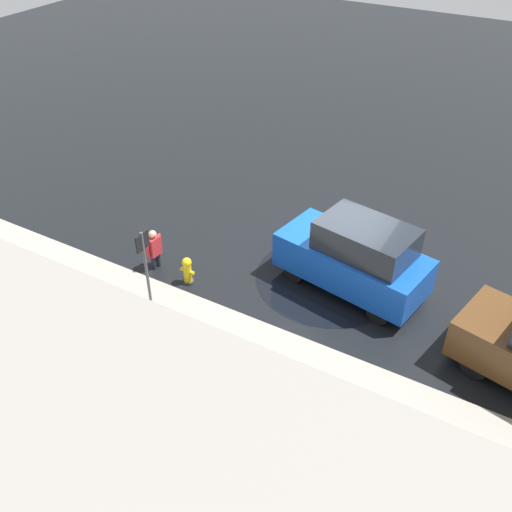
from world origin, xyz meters
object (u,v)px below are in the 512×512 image
object	(u,v)px
moving_hatchback	(355,257)
sign_post	(145,261)
pedestrian	(154,247)
fire_hydrant	(187,271)

from	to	relation	value
moving_hatchback	sign_post	distance (m)	5.29
moving_hatchback	pedestrian	bearing A→B (deg)	20.22
pedestrian	sign_post	distance (m)	2.03
fire_hydrant	pedestrian	world-z (taller)	pedestrian
pedestrian	moving_hatchback	bearing A→B (deg)	-159.78
moving_hatchback	sign_post	xyz separation A→B (m)	(4.04, 3.37, 0.55)
moving_hatchback	pedestrian	size ratio (longest dim) A/B	3.39
moving_hatchback	pedestrian	world-z (taller)	moving_hatchback
pedestrian	sign_post	xyz separation A→B (m)	(-1.03, 1.51, 0.90)
moving_hatchback	sign_post	bearing A→B (deg)	39.87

